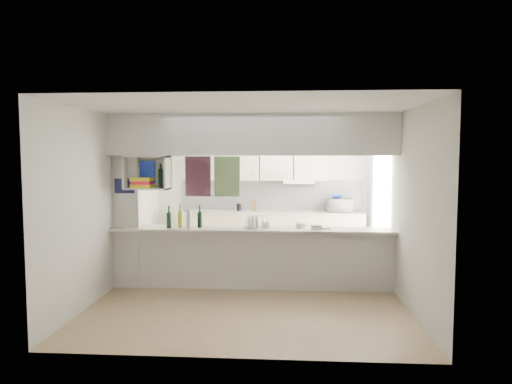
# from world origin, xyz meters

# --- Properties ---
(floor) EXTENTS (4.80, 4.80, 0.00)m
(floor) POSITION_xyz_m (0.00, 0.00, 0.00)
(floor) COLOR #997D58
(floor) RESTS_ON ground
(ceiling) EXTENTS (4.80, 4.80, 0.00)m
(ceiling) POSITION_xyz_m (0.00, 0.00, 2.60)
(ceiling) COLOR white
(ceiling) RESTS_ON wall_back
(wall_back) EXTENTS (4.20, 0.00, 4.20)m
(wall_back) POSITION_xyz_m (0.00, 2.40, 1.30)
(wall_back) COLOR silver
(wall_back) RESTS_ON floor
(wall_left) EXTENTS (0.00, 4.80, 4.80)m
(wall_left) POSITION_xyz_m (-2.10, 0.00, 1.30)
(wall_left) COLOR silver
(wall_left) RESTS_ON floor
(wall_right) EXTENTS (0.00, 4.80, 4.80)m
(wall_right) POSITION_xyz_m (2.10, 0.00, 1.30)
(wall_right) COLOR silver
(wall_right) RESTS_ON floor
(servery_partition) EXTENTS (4.20, 0.50, 2.60)m
(servery_partition) POSITION_xyz_m (-0.17, 0.00, 1.66)
(servery_partition) COLOR silver
(servery_partition) RESTS_ON floor
(cubby_shelf) EXTENTS (0.65, 0.35, 0.50)m
(cubby_shelf) POSITION_xyz_m (-1.57, -0.06, 1.71)
(cubby_shelf) COLOR white
(cubby_shelf) RESTS_ON bulkhead
(kitchen_run) EXTENTS (3.60, 0.63, 2.24)m
(kitchen_run) POSITION_xyz_m (0.16, 2.14, 0.83)
(kitchen_run) COLOR beige
(kitchen_run) RESTS_ON floor
(microwave) EXTENTS (0.52, 0.38, 0.27)m
(microwave) POSITION_xyz_m (1.52, 2.08, 1.05)
(microwave) COLOR white
(microwave) RESTS_ON bench_top
(bowl) EXTENTS (0.22, 0.22, 0.05)m
(bowl) POSITION_xyz_m (1.48, 2.12, 1.21)
(bowl) COLOR #0D2198
(bowl) RESTS_ON microwave
(dish_rack) EXTENTS (0.44, 0.38, 0.20)m
(dish_rack) POSITION_xyz_m (0.05, -0.01, 1.00)
(dish_rack) COLOR silver
(dish_rack) RESTS_ON breakfast_bar
(cup) EXTENTS (0.13, 0.13, 0.09)m
(cup) POSITION_xyz_m (0.22, -0.07, 0.98)
(cup) COLOR white
(cup) RESTS_ON dish_rack
(wine_bottles) EXTENTS (0.52, 0.15, 0.37)m
(wine_bottles) POSITION_xyz_m (-1.01, -0.04, 1.05)
(wine_bottles) COLOR black
(wine_bottles) RESTS_ON breakfast_bar
(plastic_tubs) EXTENTS (0.50, 0.23, 0.08)m
(plastic_tubs) POSITION_xyz_m (0.83, 0.00, 0.96)
(plastic_tubs) COLOR silver
(plastic_tubs) RESTS_ON breakfast_bar
(utensil_jar) EXTENTS (0.10, 0.10, 0.14)m
(utensil_jar) POSITION_xyz_m (-0.42, 2.15, 0.99)
(utensil_jar) COLOR black
(utensil_jar) RESTS_ON bench_top
(knife_block) EXTENTS (0.10, 0.08, 0.19)m
(knife_block) POSITION_xyz_m (-0.13, 2.18, 1.02)
(knife_block) COLOR brown
(knife_block) RESTS_ON bench_top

